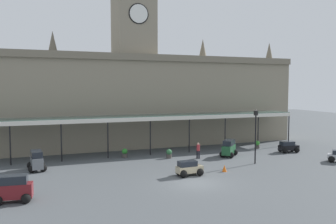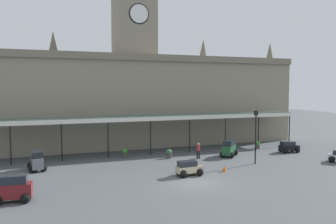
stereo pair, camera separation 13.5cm
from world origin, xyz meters
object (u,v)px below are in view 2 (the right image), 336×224
pedestrian_beside_cars (198,150)px  car_grey_van (37,161)px  car_beige_estate (189,169)px  planter_by_canopy (169,154)px  car_maroon_van (12,190)px  car_black_estate (289,147)px  planter_near_kerb (258,145)px  planter_forecourt_centre (125,153)px  victorian_lamppost (256,130)px  traffic_cone (224,168)px  car_green_van (229,149)px

pedestrian_beside_cars → car_grey_van: bearing=178.3°
car_beige_estate → planter_by_canopy: (0.94, 7.30, -0.07)m
car_maroon_van → car_black_estate: car_maroon_van is taller
planter_near_kerb → planter_forecourt_centre: 16.43m
victorian_lamppost → traffic_cone: victorian_lamppost is taller
traffic_cone → planter_by_canopy: size_ratio=0.62×
pedestrian_beside_cars → victorian_lamppost: 6.36m
car_maroon_van → victorian_lamppost: bearing=10.7°
car_grey_van → planter_by_canopy: (13.06, 0.76, -0.32)m
planter_near_kerb → planter_by_canopy: (-12.12, -1.54, 0.00)m
car_maroon_van → victorian_lamppost: 21.97m
car_maroon_van → car_beige_estate: (13.52, 2.15, -0.24)m
car_grey_van → car_black_estate: size_ratio=1.06×
traffic_cone → planter_forecourt_centre: bearing=126.9°
car_maroon_van → car_green_van: bearing=21.2°
car_grey_van → planter_near_kerb: bearing=5.2°
pedestrian_beside_cars → car_green_van: bearing=-1.9°
pedestrian_beside_cars → planter_near_kerb: pedestrian_beside_cars is taller
car_black_estate → traffic_cone: (-11.49, -5.40, -0.27)m
car_grey_van → planter_by_canopy: size_ratio=2.59×
car_black_estate → planter_forecourt_centre: car_black_estate is taller
pedestrian_beside_cars → car_beige_estate: bearing=-121.8°
car_grey_van → planter_near_kerb: (25.19, 2.30, -0.32)m
planter_forecourt_centre → planter_near_kerb: bearing=-1.6°
car_grey_van → planter_forecourt_centre: bearing=17.5°
victorian_lamppost → car_grey_van: bearing=167.0°
victorian_lamppost → planter_forecourt_centre: victorian_lamppost is taller
car_maroon_van → pedestrian_beside_cars: 19.13m
traffic_cone → planter_by_canopy: 7.60m
planter_near_kerb → car_green_van: bearing=-153.0°
car_grey_van → pedestrian_beside_cars: 15.89m
car_maroon_van → traffic_cone: car_maroon_van is taller
pedestrian_beside_cars → car_black_estate: bearing=-2.7°
car_maroon_van → pedestrian_beside_cars: (17.28, 8.22, 0.10)m
car_grey_van → planter_forecourt_centre: size_ratio=2.59×
car_green_van → car_beige_estate: size_ratio=1.10×
car_maroon_van → car_green_van: 22.41m
planter_forecourt_centre → car_green_van: bearing=-17.4°
car_maroon_van → traffic_cone: (17.03, 2.30, -0.51)m
car_beige_estate → planter_by_canopy: 7.36m
car_green_van → victorian_lamppost: (0.56, -4.05, 2.47)m
traffic_cone → planter_by_canopy: planter_by_canopy is taller
planter_near_kerb → planter_forecourt_centre: (-16.43, 0.47, 0.00)m
car_black_estate → traffic_cone: car_black_estate is taller
victorian_lamppost → planter_near_kerb: victorian_lamppost is taller
car_grey_van → traffic_cone: bearing=-22.2°
traffic_cone → planter_forecourt_centre: size_ratio=0.62×
car_green_van → planter_forecourt_centre: 11.26m
planter_near_kerb → car_grey_van: bearing=-174.8°
car_maroon_van → car_beige_estate: size_ratio=1.09×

